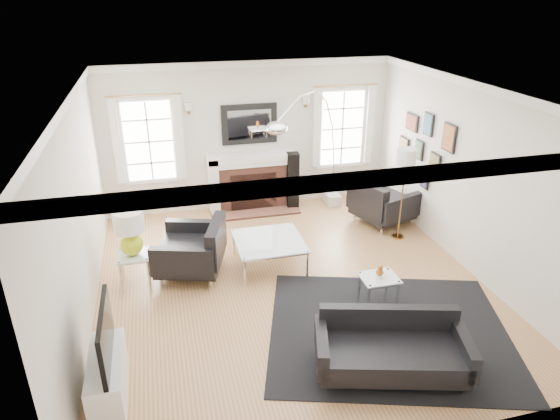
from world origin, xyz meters
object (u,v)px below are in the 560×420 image
object	(u,v)px
sofa	(391,348)
coffee_table	(269,242)
gourd_lamp	(130,230)
arc_floor_lamp	(308,151)
armchair_left	(194,251)
armchair_right	(381,204)
fireplace	(252,182)

from	to	relation	value
sofa	coffee_table	bearing A→B (deg)	107.32
gourd_lamp	arc_floor_lamp	world-z (taller)	arc_floor_lamp
sofa	armchair_left	distance (m)	3.28
armchair_left	sofa	bearing A→B (deg)	-53.78
sofa	coffee_table	distance (m)	2.70
sofa	arc_floor_lamp	xyz separation A→B (m)	(0.26, 4.08, 1.04)
sofa	gourd_lamp	size ratio (longest dim) A/B	2.69
armchair_right	arc_floor_lamp	size ratio (longest dim) A/B	0.51
armchair_right	coffee_table	distance (m)	2.54
fireplace	sofa	distance (m)	4.88
armchair_left	coffee_table	bearing A→B (deg)	-3.26
armchair_left	armchair_right	bearing A→B (deg)	15.49
fireplace	coffee_table	bearing A→B (deg)	-94.91
fireplace	arc_floor_lamp	distance (m)	1.40
sofa	armchair_right	distance (m)	3.91
armchair_left	coffee_table	world-z (taller)	armchair_left
sofa	arc_floor_lamp	distance (m)	4.22
arc_floor_lamp	sofa	bearing A→B (deg)	-93.62
armchair_right	arc_floor_lamp	xyz separation A→B (m)	(-1.26, 0.48, 0.95)
armchair_right	gourd_lamp	world-z (taller)	gourd_lamp
armchair_right	gourd_lamp	bearing A→B (deg)	-166.21
coffee_table	armchair_right	bearing A→B (deg)	23.73
coffee_table	sofa	bearing A→B (deg)	-72.68
arc_floor_lamp	fireplace	bearing A→B (deg)	138.76
armchair_right	coffee_table	size ratio (longest dim) A/B	1.24
coffee_table	arc_floor_lamp	xyz separation A→B (m)	(1.06, 1.50, 0.92)
coffee_table	arc_floor_lamp	distance (m)	2.05
sofa	armchair_right	size ratio (longest dim) A/B	1.43
sofa	gourd_lamp	world-z (taller)	gourd_lamp
gourd_lamp	armchair_right	bearing A→B (deg)	13.79
coffee_table	gourd_lamp	world-z (taller)	gourd_lamp
armchair_right	gourd_lamp	size ratio (longest dim) A/B	1.88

